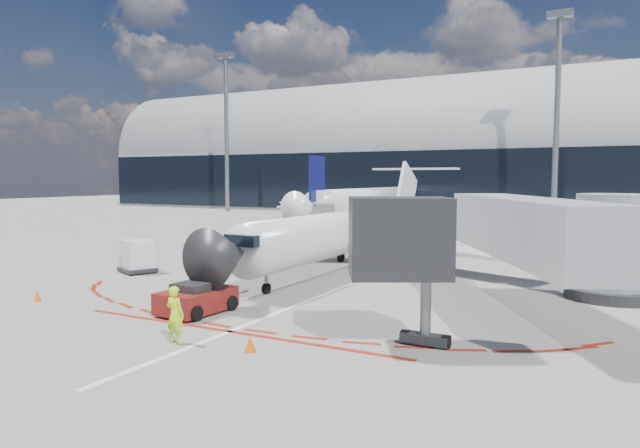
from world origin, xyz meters
The scene contains 14 objects.
ground centered at (0.00, 0.00, 0.00)m, with size 260.00×260.00×0.00m, color slate.
apron_centerline centered at (0.00, 2.00, 0.01)m, with size 0.25×40.00×0.01m, color silver.
apron_stop_bar centered at (0.00, -11.50, 0.01)m, with size 14.00×0.25×0.01m, color maroon.
terminal_building centered at (0.00, 64.97, 8.52)m, with size 150.00×24.15×24.00m.
jet_bridge centered at (9.79, -3.01, 3.01)m, with size 10.03×15.20×4.90m.
light_mast_west centered at (-45.00, 48.00, 12.50)m, with size 0.70×0.70×25.00m, color slate.
light_mast_centre centered at (5.00, 48.00, 12.50)m, with size 0.70×0.70×25.00m, color slate.
regional_jet centered at (-2.48, 4.57, 2.27)m, with size 22.00×27.13×6.80m.
pushback_tug centered at (-2.93, -9.83, 0.57)m, with size 2.24×4.98×1.28m.
ramp_worker centered at (-0.74, -13.50, 0.97)m, with size 0.71×0.46×1.94m, color #C2FF1A.
uld_container centered at (-12.57, -3.60, 0.94)m, with size 2.56×2.40×1.91m.
safety_cone_left centered at (-10.66, -11.48, 0.24)m, with size 0.35×0.35×0.49m, color #FE5805.
safety_cone_right centered at (2.04, -13.14, 0.26)m, with size 0.37×0.37×0.51m, color #FE5805.
bg_airliner_0 centered at (-16.61, 39.18, 4.91)m, with size 30.35×32.14×9.82m, color silver, non-canonical shape.
Camera 1 is at (12.29, -27.79, 5.54)m, focal length 32.00 mm.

